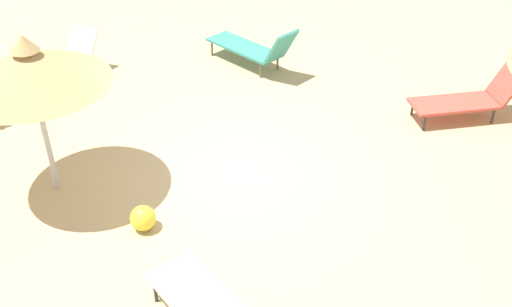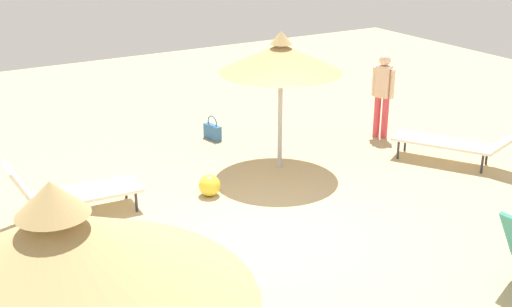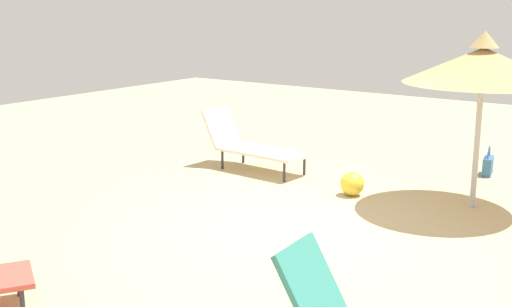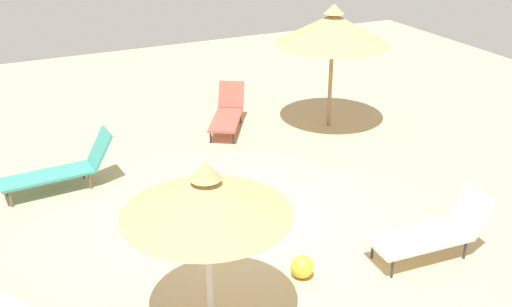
% 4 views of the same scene
% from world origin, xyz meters
% --- Properties ---
extents(ground, '(24.00, 24.00, 0.10)m').
position_xyz_m(ground, '(0.00, 0.00, -0.05)').
color(ground, tan).
extents(parasol_umbrella_near_right, '(2.09, 2.09, 2.41)m').
position_xyz_m(parasol_umbrella_near_right, '(1.46, 2.19, 1.96)').
color(parasol_umbrella_near_right, '#B2B2B7').
rests_on(parasol_umbrella_near_right, ground).
extents(lounge_chair_edge, '(1.63, 2.17, 0.83)m').
position_xyz_m(lounge_chair_edge, '(4.25, 0.67, 0.42)').
color(lounge_chair_edge, silver).
rests_on(lounge_chair_edge, ground).
extents(lounge_chair_back, '(1.46, 1.87, 0.92)m').
position_xyz_m(lounge_chair_back, '(-1.46, -4.08, 0.40)').
color(lounge_chair_back, '#CC4C3F').
rests_on(lounge_chair_back, ground).
extents(lounge_chair_center, '(2.11, 0.72, 1.01)m').
position_xyz_m(lounge_chair_center, '(2.50, -2.63, 0.44)').
color(lounge_chair_center, teal).
rests_on(lounge_chair_center, ground).
extents(beach_ball, '(0.35, 0.35, 0.35)m').
position_xyz_m(beach_ball, '(-0.16, 1.73, 0.18)').
color(beach_ball, yellow).
rests_on(beach_ball, ground).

